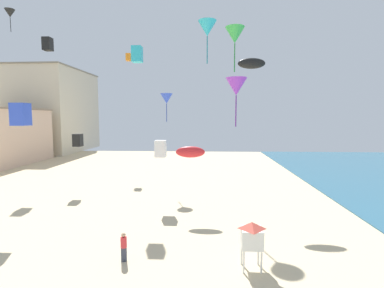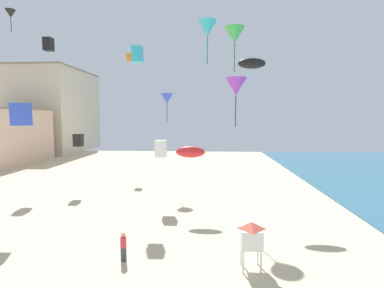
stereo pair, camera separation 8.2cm
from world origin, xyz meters
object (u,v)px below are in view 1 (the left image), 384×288
at_px(kite_black_parafoil, 251,63).
at_px(kite_green_delta, 235,35).
at_px(kite_flyer, 124,245).
at_px(kite_blue_delta, 167,99).
at_px(kite_black_box, 78,140).
at_px(kite_black_box_2, 48,44).
at_px(kite_cyan_box, 137,54).
at_px(kite_black_delta, 10,13).
at_px(kite_red_parafoil, 190,152).
at_px(kite_blue_box, 21,114).
at_px(lifeguard_stand, 252,235).
at_px(kite_cyan_delta, 207,29).
at_px(kite_purple_delta, 236,87).
at_px(kite_orange_box, 129,57).
at_px(kite_white_box, 160,149).

height_order(kite_black_parafoil, kite_green_delta, kite_green_delta).
xyz_separation_m(kite_flyer, kite_blue_delta, (0.01, 16.95, 9.12)).
relative_size(kite_black_box, kite_black_box_2, 0.84).
height_order(kite_cyan_box, kite_black_delta, kite_black_delta).
relative_size(kite_flyer, kite_red_parafoil, 0.68).
bearing_deg(kite_blue_box, kite_flyer, -31.15).
height_order(kite_flyer, lifeguard_stand, lifeguard_stand).
xyz_separation_m(kite_blue_box, kite_black_delta, (-2.08, 2.46, 8.13)).
bearing_deg(kite_black_box_2, kite_black_delta, -72.18).
bearing_deg(kite_black_parafoil, kite_cyan_delta, 178.82).
bearing_deg(kite_cyan_delta, kite_black_box, 169.72).
bearing_deg(kite_cyan_box, kite_red_parafoil, -33.90).
distance_m(kite_cyan_box, kite_black_delta, 10.44).
height_order(kite_cyan_box, kite_red_parafoil, kite_cyan_box).
xyz_separation_m(kite_black_box, kite_purple_delta, (15.35, -13.75, 4.09)).
height_order(kite_blue_delta, kite_green_delta, kite_green_delta).
relative_size(kite_blue_box, kite_orange_box, 1.51).
relative_size(kite_blue_box, kite_green_delta, 0.62).
height_order(kite_cyan_box, kite_cyan_delta, kite_cyan_delta).
bearing_deg(kite_white_box, kite_green_delta, -50.20).
relative_size(kite_cyan_box, kite_red_parafoil, 0.60).
distance_m(kite_green_delta, kite_purple_delta, 4.11).
xyz_separation_m(kite_flyer, kite_cyan_delta, (4.53, 12.06, 15.15)).
height_order(kite_white_box, kite_cyan_box, kite_cyan_box).
bearing_deg(kite_red_parafoil, kite_black_box_2, 146.55).
relative_size(kite_cyan_delta, kite_red_parafoil, 1.60).
xyz_separation_m(kite_black_delta, kite_red_parafoil, (14.59, 0.17, -11.20)).
distance_m(kite_blue_box, kite_cyan_delta, 17.17).
height_order(kite_orange_box, kite_black_box_2, kite_black_box_2).
xyz_separation_m(kite_black_box_2, kite_red_parafoil, (18.59, -12.28, -11.92)).
distance_m(kite_white_box, kite_blue_box, 11.14).
xyz_separation_m(kite_cyan_delta, kite_black_box, (-13.73, 2.49, -10.53)).
relative_size(kite_blue_box, kite_purple_delta, 0.63).
height_order(kite_flyer, kite_orange_box, kite_orange_box).
bearing_deg(kite_flyer, kite_orange_box, 148.42).
xyz_separation_m(kite_blue_delta, kite_blue_box, (-9.31, -11.33, -1.83)).
relative_size(kite_flyer, kite_black_box, 1.23).
bearing_deg(kite_green_delta, kite_black_box_2, 141.26).
height_order(kite_white_box, kite_blue_delta, kite_blue_delta).
height_order(kite_cyan_box, kite_purple_delta, kite_cyan_box).
bearing_deg(kite_black_delta, kite_black_parafoil, 11.02).
relative_size(lifeguard_stand, kite_black_parafoil, 1.02).
distance_m(kite_blue_box, kite_black_delta, 8.75).
xyz_separation_m(lifeguard_stand, kite_red_parafoil, (-3.74, 8.65, 3.30)).
height_order(kite_black_box, kite_black_delta, kite_black_delta).
height_order(kite_blue_delta, kite_black_delta, kite_black_delta).
distance_m(kite_black_box_2, kite_purple_delta, 30.13).
distance_m(kite_cyan_delta, kite_black_box_2, 21.67).
bearing_deg(kite_orange_box, kite_cyan_box, -71.99).
bearing_deg(kite_white_box, kite_black_delta, -169.86).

